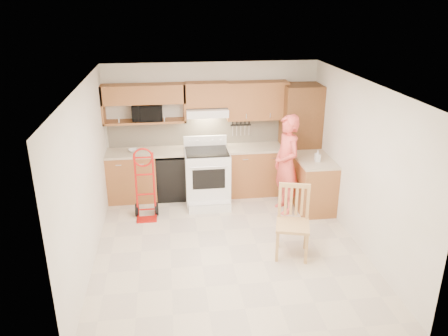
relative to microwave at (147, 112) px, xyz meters
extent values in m
cube|color=#BEB09D|center=(1.20, -2.08, -1.65)|extent=(4.00, 4.50, 0.02)
cube|color=white|center=(1.20, -2.08, 0.87)|extent=(4.00, 4.50, 0.02)
cube|color=white|center=(1.20, 0.17, -0.39)|extent=(4.00, 0.02, 2.50)
cube|color=white|center=(1.20, -4.34, -0.39)|extent=(4.00, 0.02, 2.50)
cube|color=white|center=(-0.81, -2.08, -0.39)|extent=(0.02, 4.50, 2.50)
cube|color=white|center=(3.21, -2.08, -0.39)|extent=(0.02, 4.50, 2.50)
cube|color=beige|center=(1.20, 0.15, -0.44)|extent=(3.92, 0.03, 0.55)
cube|color=brown|center=(-0.35, -0.14, -1.19)|extent=(0.90, 0.60, 0.90)
cube|color=black|center=(0.40, -0.14, -1.21)|extent=(0.60, 0.60, 0.85)
cube|color=brown|center=(2.03, -0.14, -1.19)|extent=(1.14, 0.60, 0.90)
cube|color=#C0AE94|center=(-0.05, -0.13, -0.72)|extent=(1.50, 0.63, 0.04)
cube|color=#C0AE94|center=(2.03, -0.13, -0.72)|extent=(1.14, 0.63, 0.04)
cube|color=brown|center=(2.90, -0.94, -1.19)|extent=(0.60, 1.00, 0.90)
cube|color=#C0AE94|center=(2.90, -0.94, -0.72)|extent=(0.63, 1.00, 0.04)
cube|color=brown|center=(2.85, -0.14, -0.59)|extent=(0.70, 0.60, 2.10)
cube|color=brown|center=(-0.05, 0.00, 0.34)|extent=(1.50, 0.33, 0.34)
cube|color=brown|center=(-0.05, 0.00, -0.17)|extent=(1.50, 0.33, 0.04)
cube|color=brown|center=(1.08, 0.00, 0.30)|extent=(0.76, 0.33, 0.44)
cube|color=brown|center=(2.03, 0.00, 0.16)|extent=(1.14, 0.33, 0.70)
cube|color=white|center=(1.08, -0.06, -0.01)|extent=(0.76, 0.46, 0.14)
imported|color=black|center=(0.00, 0.00, 0.00)|extent=(0.55, 0.37, 0.30)
imported|color=#E85148|center=(2.37, -1.00, -0.76)|extent=(0.53, 0.71, 1.77)
imported|color=white|center=(2.90, -1.07, -0.60)|extent=(0.10, 0.10, 0.20)
imported|color=white|center=(-0.29, -0.14, -0.68)|extent=(0.25, 0.25, 0.05)
camera|label=1|loc=(0.36, -7.99, 1.97)|focal=35.51mm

